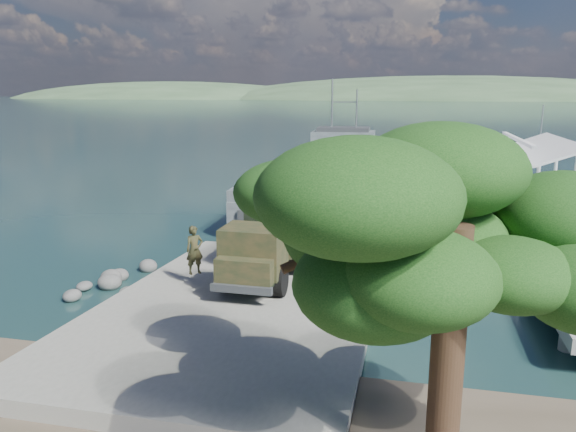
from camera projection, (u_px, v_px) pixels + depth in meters
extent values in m
plane|color=#193D3D|center=(251.00, 301.00, 22.85)|extent=(1400.00, 1400.00, 0.00)
cube|color=gray|center=(244.00, 304.00, 21.84)|extent=(10.00, 18.00, 0.50)
cube|color=#9B9A92|center=(517.00, 205.00, 37.00)|extent=(4.00, 44.00, 0.50)
cube|color=#434D50|center=(332.00, 191.00, 45.19)|extent=(9.80, 29.53, 2.44)
cube|color=#434D50|center=(282.00, 168.00, 45.53)|extent=(1.62, 29.24, 1.27)
cube|color=#434D50|center=(384.00, 170.00, 44.06)|extent=(1.62, 29.24, 1.27)
cube|color=#434D50|center=(304.00, 227.00, 31.15)|extent=(8.78, 0.70, 2.53)
cube|color=#434D50|center=(343.00, 146.00, 53.95)|extent=(5.98, 4.10, 2.92)
cube|color=#313537|center=(344.00, 129.00, 53.59)|extent=(4.98, 3.29, 0.39)
cylinder|color=#929597|center=(332.00, 105.00, 53.31)|extent=(0.16, 0.16, 4.87)
cylinder|color=#929597|center=(357.00, 111.00, 53.00)|extent=(0.16, 0.16, 3.90)
cylinder|color=black|center=(227.00, 276.00, 22.39)|extent=(0.45, 1.24, 1.23)
cylinder|color=black|center=(280.00, 281.00, 21.89)|extent=(0.45, 1.24, 1.23)
cylinder|color=black|center=(251.00, 254.00, 25.44)|extent=(0.45, 1.24, 1.23)
cylinder|color=black|center=(298.00, 257.00, 24.94)|extent=(0.45, 1.24, 1.23)
cylinder|color=black|center=(263.00, 243.00, 27.23)|extent=(0.45, 1.24, 1.23)
cylinder|color=black|center=(307.00, 246.00, 26.73)|extent=(0.45, 1.24, 1.23)
cube|color=black|center=(271.00, 256.00, 24.62)|extent=(2.20, 7.22, 0.24)
cube|color=black|center=(254.00, 250.00, 21.99)|extent=(2.39, 1.93, 1.89)
cube|color=black|center=(245.00, 271.00, 21.01)|extent=(2.19, 0.89, 0.95)
cube|color=black|center=(278.00, 241.00, 25.80)|extent=(2.44, 4.39, 0.33)
cube|color=black|center=(279.00, 211.00, 25.68)|extent=(2.33, 3.63, 2.36)
cube|color=#313537|center=(241.00, 289.00, 20.69)|extent=(2.37, 0.28, 0.28)
imported|color=black|center=(195.00, 259.00, 23.34)|extent=(0.88, 0.86, 2.04)
cube|color=white|center=(535.00, 192.00, 45.71)|extent=(3.32, 6.41, 1.01)
cube|color=white|center=(535.00, 186.00, 44.60)|extent=(1.98, 2.14, 0.67)
cylinder|color=#929597|center=(539.00, 147.00, 44.92)|extent=(0.11, 0.11, 6.72)
cube|color=white|center=(573.00, 183.00, 50.31)|extent=(3.38, 6.14, 0.96)
cube|color=white|center=(573.00, 177.00, 49.26)|extent=(1.94, 2.08, 0.64)
cylinder|color=#342414|center=(446.00, 383.00, 10.60)|extent=(0.64, 0.64, 6.14)
ellipsoid|color=#0F340E|center=(456.00, 231.00, 9.95)|extent=(5.93, 5.51, 2.54)
ellipsoid|color=#0F340E|center=(295.00, 192.00, 13.75)|extent=(2.97, 2.97, 1.69)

